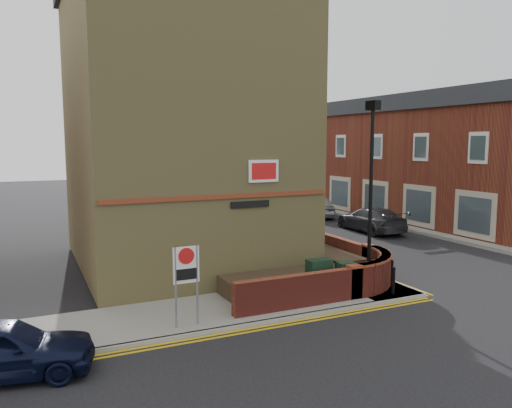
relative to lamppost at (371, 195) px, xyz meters
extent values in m
plane|color=black|center=(-1.60, -1.20, -3.34)|extent=(120.00, 120.00, 0.00)
cube|color=gray|center=(-5.10, 0.30, -3.28)|extent=(13.00, 3.00, 0.12)
cube|color=gray|center=(0.40, 14.80, -3.28)|extent=(2.00, 32.00, 0.12)
cube|color=gray|center=(11.40, 11.80, -3.28)|extent=(4.00, 40.00, 0.12)
cube|color=gray|center=(-5.10, -1.20, -3.28)|extent=(13.00, 0.15, 0.12)
cube|color=gray|center=(1.40, 14.80, -3.28)|extent=(0.15, 32.00, 0.12)
cube|color=gray|center=(9.40, 11.80, -3.28)|extent=(0.15, 40.00, 0.12)
cube|color=gold|center=(-5.10, -1.45, -3.34)|extent=(13.00, 0.28, 0.01)
cube|color=gold|center=(1.65, 14.80, -3.34)|extent=(0.28, 32.00, 0.01)
cube|color=#9D9053|center=(-4.60, 6.80, 2.28)|extent=(8.00, 10.00, 11.00)
cube|color=maroon|center=(-4.60, 1.77, -0.02)|extent=(7.80, 0.06, 0.15)
cube|color=white|center=(-3.10, 1.76, 0.78)|extent=(1.10, 0.05, 0.75)
cube|color=black|center=(-3.60, 1.76, -0.32)|extent=(1.40, 0.04, 0.22)
cylinder|color=black|center=(0.00, 0.00, -0.22)|extent=(0.12, 0.12, 6.00)
cylinder|color=black|center=(0.00, 0.00, -2.82)|extent=(0.20, 0.20, 0.80)
cube|color=black|center=(0.00, 0.00, 2.93)|extent=(0.25, 0.50, 0.30)
cube|color=black|center=(-1.90, 0.10, -2.62)|extent=(0.80, 0.45, 1.20)
cube|color=black|center=(-1.10, -0.20, -2.67)|extent=(0.55, 0.40, 1.10)
cylinder|color=black|center=(0.40, -0.80, -2.77)|extent=(0.11, 0.11, 0.90)
cylinder|color=black|center=(1.00, 0.00, -2.77)|extent=(0.11, 0.11, 0.90)
cylinder|color=slate|center=(-6.90, -0.70, -2.12)|extent=(0.06, 0.06, 2.20)
cylinder|color=slate|center=(-6.30, -0.70, -2.12)|extent=(0.06, 0.06, 2.20)
cube|color=white|center=(-6.60, -0.70, -1.52)|extent=(0.72, 0.04, 1.00)
cylinder|color=red|center=(-6.60, -0.73, -1.27)|extent=(0.44, 0.02, 0.44)
cube|color=maroon|center=(12.90, 15.80, 0.16)|extent=(5.00, 30.00, 7.00)
cube|color=#282A30|center=(12.90, 15.80, 4.16)|extent=(5.40, 30.40, 1.00)
cube|color=#C0B59E|center=(12.90, 36.80, 0.16)|extent=(5.00, 12.00, 7.00)
cube|color=#282A30|center=(12.90, 36.80, 4.16)|extent=(5.40, 12.40, 1.00)
cylinder|color=#382B1E|center=(0.40, 12.80, -0.95)|extent=(0.24, 0.24, 4.55)
sphere|color=#184416|center=(0.40, 12.80, 1.65)|extent=(3.64, 3.64, 3.64)
sphere|color=#184416|center=(0.80, 12.50, 0.81)|extent=(2.60, 2.60, 2.60)
sphere|color=#184416|center=(0.10, 13.20, 1.20)|extent=(2.86, 2.86, 2.86)
cylinder|color=#382B1E|center=(0.40, 20.80, -0.70)|extent=(0.24, 0.24, 5.04)
sphere|color=#184416|center=(0.40, 20.80, 2.18)|extent=(4.03, 4.03, 4.03)
sphere|color=#184416|center=(0.80, 20.50, 1.24)|extent=(2.88, 2.88, 2.88)
sphere|color=#184416|center=(0.10, 21.20, 1.67)|extent=(3.17, 3.17, 3.17)
cylinder|color=#382B1E|center=(0.40, 28.80, -0.84)|extent=(0.24, 0.24, 4.76)
sphere|color=#184416|center=(0.40, 28.80, 1.88)|extent=(3.81, 3.81, 3.81)
sphere|color=#184416|center=(0.80, 28.50, 0.99)|extent=(2.72, 2.72, 2.72)
sphere|color=#184416|center=(0.10, 29.20, 1.40)|extent=(2.99, 2.99, 2.99)
cylinder|color=black|center=(0.80, 23.80, -1.62)|extent=(0.10, 0.10, 3.20)
imported|color=black|center=(0.80, 23.80, 0.48)|extent=(0.20, 0.16, 1.00)
imported|color=black|center=(-11.07, -1.70, -2.68)|extent=(4.09, 2.23, 1.32)
imported|color=#B3B8BC|center=(2.93, 14.44, -2.65)|extent=(3.00, 4.46, 1.39)
imported|color=maroon|center=(3.40, 20.39, -2.59)|extent=(4.46, 6.01, 1.52)
imported|color=#2F3034|center=(7.40, 9.37, -2.64)|extent=(2.15, 4.92, 1.41)
imported|color=#979A9E|center=(7.83, 15.61, -2.61)|extent=(3.19, 4.62, 1.46)
camera|label=1|loc=(-10.42, -13.31, 1.74)|focal=35.00mm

